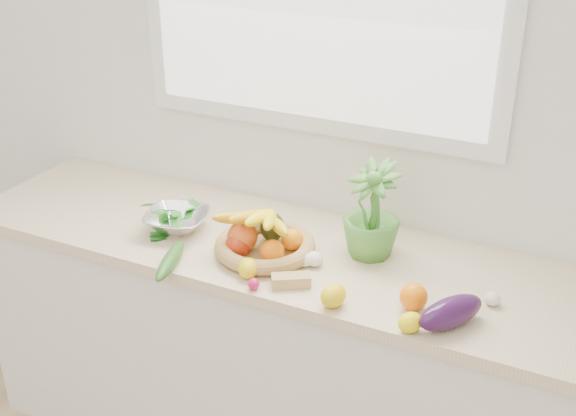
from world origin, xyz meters
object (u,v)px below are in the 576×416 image
at_px(eggplant, 451,312).
at_px(apple, 238,245).
at_px(potted_herb, 372,211).
at_px(fruit_basket, 264,240).
at_px(cucumber, 170,260).
at_px(colander_with_spinach, 177,216).

bearing_deg(eggplant, apple, 174.04).
height_order(apple, potted_herb, potted_herb).
relative_size(potted_herb, fruit_basket, 0.96).
distance_m(apple, cucumber, 0.22).
xyz_separation_m(eggplant, fruit_basket, (-0.64, 0.13, 0.01)).
bearing_deg(apple, fruit_basket, 40.52).
xyz_separation_m(apple, cucumber, (-0.16, -0.15, -0.02)).
xyz_separation_m(cucumber, fruit_basket, (0.22, 0.20, 0.03)).
bearing_deg(apple, potted_herb, 28.62).
relative_size(cucumber, fruit_basket, 0.73).
relative_size(apple, colander_with_spinach, 0.32).
distance_m(fruit_basket, colander_with_spinach, 0.34).
bearing_deg(cucumber, eggplant, 4.91).
bearing_deg(fruit_basket, potted_herb, 25.68).
height_order(potted_herb, fruit_basket, potted_herb).
bearing_deg(colander_with_spinach, cucumber, -61.37).
relative_size(apple, eggplant, 0.39).
bearing_deg(cucumber, fruit_basket, 42.32).
bearing_deg(potted_herb, fruit_basket, -154.32).
bearing_deg(fruit_basket, colander_with_spinach, 178.84).
bearing_deg(cucumber, potted_herb, 33.50).
bearing_deg(fruit_basket, apple, -139.48).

